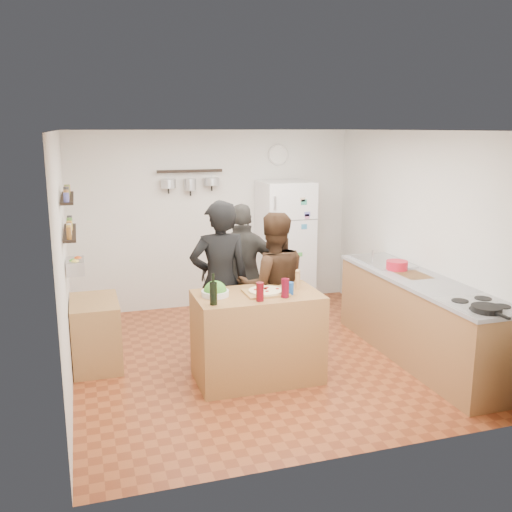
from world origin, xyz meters
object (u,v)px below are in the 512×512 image
object	(u,v)px
skillet	(486,309)
fridge	(285,244)
salt_canister	(290,288)
side_table	(96,333)
pepper_mill	(298,281)
prep_island	(257,337)
salad_bowl	(215,293)
wine_bottle	(213,294)
person_left	(220,283)
counter_run	(420,320)
red_bowl	(397,265)
wall_clock	(278,155)
person_center	(273,287)
person_back	(243,275)

from	to	relation	value
skillet	fridge	xyz separation A→B (m)	(-0.65, 3.45, -0.05)
salt_canister	side_table	distance (m)	2.18
side_table	pepper_mill	bearing A→B (deg)	-21.73
prep_island	fridge	size ratio (longest dim) A/B	0.69
salt_canister	fridge	bearing A→B (deg)	70.86
salad_bowl	pepper_mill	distance (m)	0.87
wine_bottle	side_table	bearing A→B (deg)	134.71
prep_island	person_left	size ratio (longest dim) A/B	0.70
counter_run	side_table	bearing A→B (deg)	165.63
person_left	red_bowl	xyz separation A→B (m)	(2.08, -0.15, 0.08)
salt_canister	wall_clock	bearing A→B (deg)	73.04
pepper_mill	wall_clock	bearing A→B (deg)	75.08
person_center	counter_run	bearing A→B (deg)	169.38
prep_island	skillet	xyz separation A→B (m)	(1.78, -1.18, 0.49)
salad_bowl	pepper_mill	size ratio (longest dim) A/B	1.68
person_back	prep_island	bearing A→B (deg)	92.06
salt_canister	red_bowl	distance (m)	1.62
person_back	skillet	size ratio (longest dim) A/B	6.22
pepper_mill	counter_run	bearing A→B (deg)	-3.20
red_bowl	side_table	world-z (taller)	red_bowl
salad_bowl	fridge	bearing A→B (deg)	55.09
fridge	wall_clock	distance (m)	1.29
person_left	person_back	bearing A→B (deg)	-129.21
person_left	side_table	world-z (taller)	person_left
prep_island	person_center	size ratio (longest dim) A/B	0.76
skillet	wall_clock	distance (m)	4.02
prep_island	wine_bottle	world-z (taller)	wine_bottle
side_table	skillet	bearing A→B (deg)	-31.32
salad_bowl	wine_bottle	bearing A→B (deg)	-106.50
person_back	fridge	bearing A→B (deg)	-118.05
wine_bottle	person_back	bearing A→B (deg)	62.61
salt_canister	red_bowl	world-z (taller)	salt_canister
red_bowl	fridge	world-z (taller)	fridge
salt_canister	person_back	world-z (taller)	person_back
prep_island	person_back	xyz separation A→B (m)	(0.15, 1.04, 0.38)
wine_bottle	skillet	size ratio (longest dim) A/B	0.80
wine_bottle	pepper_mill	size ratio (longest dim) A/B	1.32
person_left	person_back	size ratio (longest dim) A/B	1.07
salt_canister	wine_bottle	bearing A→B (deg)	-172.87
counter_run	person_back	bearing A→B (deg)	148.30
counter_run	person_center	bearing A→B (deg)	161.67
wall_clock	wine_bottle	bearing A→B (deg)	-120.02
person_back	side_table	distance (m)	1.79
salt_canister	person_center	size ratio (longest dim) A/B	0.07
red_bowl	person_left	bearing A→B (deg)	175.98
person_center	red_bowl	distance (m)	1.51
person_back	red_bowl	distance (m)	1.79
salad_bowl	person_back	distance (m)	1.15
pepper_mill	person_back	xyz separation A→B (m)	(-0.30, 0.99, -0.15)
salt_canister	skillet	distance (m)	1.82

